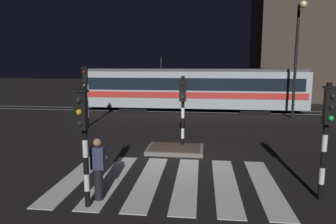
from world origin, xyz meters
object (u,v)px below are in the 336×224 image
Objects in this scene: traffic_light_median_centre at (183,102)px; pedestrian_waiting_at_kerb at (98,169)px; traffic_light_corner_near_right at (327,125)px; street_lamp_trackside_right at (298,47)px; traffic_light_kerb_mid_left at (83,130)px; tram at (193,88)px; traffic_light_corner_far_left at (86,87)px.

traffic_light_median_centre is 5.74m from pedestrian_waiting_at_kerb.
pedestrian_waiting_at_kerb is (-1.84, -5.31, -1.19)m from traffic_light_median_centre.
pedestrian_waiting_at_kerb is (-5.93, -0.67, -1.21)m from traffic_light_corner_near_right.
traffic_light_corner_near_right is at bearing -101.70° from street_lamp_trackside_right.
traffic_light_kerb_mid_left is at bearing -168.94° from traffic_light_corner_near_right.
street_lamp_trackside_right is at bearing 58.06° from traffic_light_kerb_mid_left.
pedestrian_waiting_at_kerb is at bearing -109.10° from traffic_light_median_centre.
pedestrian_waiting_at_kerb is at bearing -122.46° from street_lamp_trackside_right.
tram is (-4.11, 15.50, -0.34)m from traffic_light_corner_near_right.
traffic_light_corner_near_right is 6.19m from traffic_light_median_centre.
traffic_light_corner_far_left reaches higher than traffic_light_corner_near_right.
traffic_light_kerb_mid_left is at bearing -121.94° from street_lamp_trackside_right.
tram reaches higher than traffic_light_corner_near_right.
street_lamp_trackside_right is 4.35× the size of pedestrian_waiting_at_kerb.
traffic_light_corner_near_right is 1.01× the size of traffic_light_median_centre.
pedestrian_waiting_at_kerb is at bearing -96.41° from tram.
pedestrian_waiting_at_kerb is (-1.82, -16.17, -0.87)m from tram.
tram is (-6.77, 2.67, -2.94)m from street_lamp_trackside_right.
traffic_light_median_centre reaches higher than traffic_light_kerb_mid_left.
traffic_light_corner_near_right is 13.36m from street_lamp_trackside_right.
traffic_light_kerb_mid_left is 6.16m from traffic_light_median_centre.
traffic_light_corner_near_right is at bearing 11.06° from traffic_light_kerb_mid_left.
street_lamp_trackside_right reaches higher than pedestrian_waiting_at_kerb.
pedestrian_waiting_at_kerb is (4.04, -9.37, -1.44)m from traffic_light_corner_far_left.
traffic_light_corner_far_left is 0.47× the size of street_lamp_trackside_right.
traffic_light_corner_far_left is 13.50m from street_lamp_trackside_right.
street_lamp_trackside_right is 16.45m from pedestrian_waiting_at_kerb.
traffic_light_kerb_mid_left is (3.88, -9.89, -0.26)m from traffic_light_corner_far_left.
street_lamp_trackside_right is 7.85m from tram.
traffic_light_kerb_mid_left is 16.73m from street_lamp_trackside_right.
traffic_light_corner_far_left is at bearing 111.44° from traffic_light_kerb_mid_left.
traffic_light_corner_near_right reaches higher than traffic_light_kerb_mid_left.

